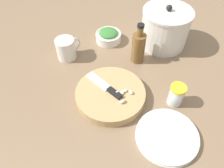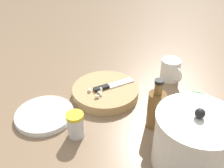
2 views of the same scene
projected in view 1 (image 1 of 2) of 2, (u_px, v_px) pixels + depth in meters
ground_plane at (112, 78)px, 0.95m from camera, size 5.00×5.00×0.00m
cutting_board at (110, 95)px, 0.87m from camera, size 0.28×0.28×0.04m
chef_knife at (106, 87)px, 0.87m from camera, size 0.18×0.09×0.01m
garlic_cloves at (123, 95)px, 0.84m from camera, size 0.06×0.07×0.01m
herb_bowl at (108, 36)px, 1.11m from camera, size 0.13×0.13×0.06m
spice_jar at (176, 95)px, 0.83m from camera, size 0.06×0.06×0.09m
coffee_mug at (66, 49)px, 1.01m from camera, size 0.09×0.12×0.10m
plate_stack at (167, 136)px, 0.76m from camera, size 0.22×0.22×0.02m
oil_bottle at (138, 47)px, 0.97m from camera, size 0.06×0.06×0.19m
stock_pot at (165, 28)px, 1.05m from camera, size 0.23×0.23×0.21m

